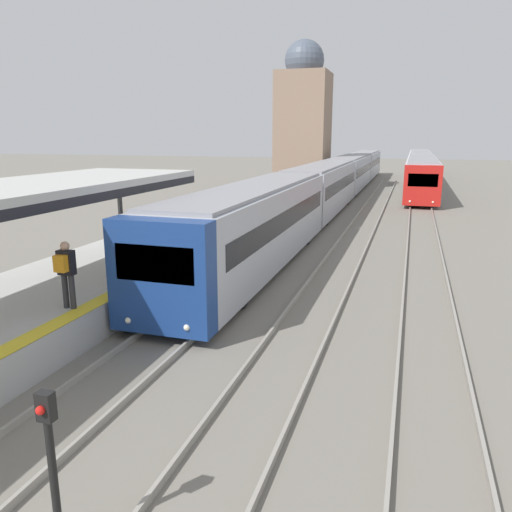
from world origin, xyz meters
name	(u,v)px	position (x,y,z in m)	size (l,w,h in m)	color
person_on_platform	(66,270)	(-2.08, 9.73, 1.92)	(0.40, 0.40, 1.66)	#2D2D33
train_near	(338,178)	(0.00, 40.45, 1.78)	(2.68, 60.32, 3.21)	navy
train_far	(420,167)	(6.40, 58.17, 1.77)	(2.57, 42.98, 3.19)	red
signal_post_near	(51,457)	(1.84, 4.32, 1.32)	(0.20, 0.21, 2.16)	black
distant_domed_building	(303,121)	(-4.45, 47.49, 6.44)	(4.67, 4.67, 13.57)	#89705B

